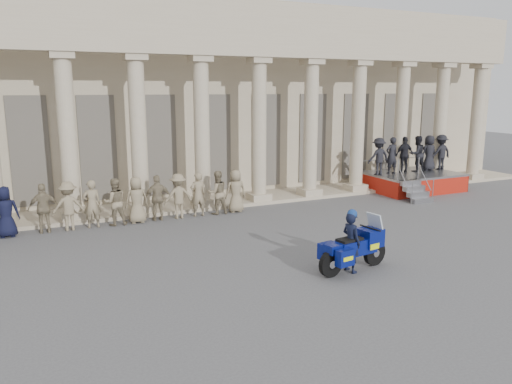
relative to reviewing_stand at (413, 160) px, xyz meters
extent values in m
plane|color=#4B4B4D|center=(-12.16, -7.50, -1.52)|extent=(90.00, 90.00, 0.00)
cube|color=tan|center=(-12.16, 7.50, 2.98)|extent=(40.00, 10.00, 9.00)
cube|color=tan|center=(-12.16, 1.30, -1.45)|extent=(40.00, 2.60, 0.15)
cube|color=tan|center=(-12.16, 0.50, 5.27)|extent=(35.80, 1.00, 1.00)
cube|color=tan|center=(-12.16, 0.50, 6.37)|extent=(35.80, 1.00, 1.20)
cube|color=tan|center=(-16.06, 0.50, -1.22)|extent=(0.90, 0.90, 0.30)
cylinder|color=tan|center=(-16.06, 0.50, 1.73)|extent=(0.64, 0.64, 5.60)
cube|color=tan|center=(-16.06, 0.50, 4.65)|extent=(0.85, 0.85, 0.24)
cube|color=tan|center=(-13.46, 0.50, -1.22)|extent=(0.90, 0.90, 0.30)
cylinder|color=tan|center=(-13.46, 0.50, 1.73)|extent=(0.64, 0.64, 5.60)
cube|color=tan|center=(-13.46, 0.50, 4.65)|extent=(0.85, 0.85, 0.24)
cube|color=tan|center=(-10.86, 0.50, -1.22)|extent=(0.90, 0.90, 0.30)
cylinder|color=tan|center=(-10.86, 0.50, 1.73)|extent=(0.64, 0.64, 5.60)
cube|color=tan|center=(-10.86, 0.50, 4.65)|extent=(0.85, 0.85, 0.24)
cube|color=tan|center=(-8.26, 0.50, -1.22)|extent=(0.90, 0.90, 0.30)
cylinder|color=tan|center=(-8.26, 0.50, 1.73)|extent=(0.64, 0.64, 5.60)
cube|color=tan|center=(-8.26, 0.50, 4.65)|extent=(0.85, 0.85, 0.24)
cube|color=tan|center=(-5.66, 0.50, -1.22)|extent=(0.90, 0.90, 0.30)
cylinder|color=tan|center=(-5.66, 0.50, 1.73)|extent=(0.64, 0.64, 5.60)
cube|color=tan|center=(-5.66, 0.50, 4.65)|extent=(0.85, 0.85, 0.24)
cube|color=tan|center=(-3.06, 0.50, -1.22)|extent=(0.90, 0.90, 0.30)
cylinder|color=tan|center=(-3.06, 0.50, 1.73)|extent=(0.64, 0.64, 5.60)
cube|color=tan|center=(-3.06, 0.50, 4.65)|extent=(0.85, 0.85, 0.24)
cube|color=tan|center=(-0.46, 0.50, -1.22)|extent=(0.90, 0.90, 0.30)
cylinder|color=tan|center=(-0.46, 0.50, 1.73)|extent=(0.64, 0.64, 5.60)
cube|color=tan|center=(-0.46, 0.50, 4.65)|extent=(0.85, 0.85, 0.24)
cube|color=tan|center=(2.14, 0.50, -1.22)|extent=(0.90, 0.90, 0.30)
cylinder|color=tan|center=(2.14, 0.50, 1.73)|extent=(0.64, 0.64, 5.60)
cube|color=tan|center=(2.14, 0.50, 4.65)|extent=(0.85, 0.85, 0.24)
cube|color=tan|center=(4.74, 0.50, -1.22)|extent=(0.90, 0.90, 0.30)
cylinder|color=tan|center=(4.74, 0.50, 1.73)|extent=(0.64, 0.64, 5.60)
cube|color=tan|center=(4.74, 0.50, 4.65)|extent=(0.85, 0.85, 0.24)
cube|color=black|center=(-17.36, 2.52, 1.03)|extent=(1.30, 0.12, 4.20)
cube|color=black|center=(-14.76, 2.52, 1.03)|extent=(1.30, 0.12, 4.20)
cube|color=black|center=(-12.16, 2.52, 1.03)|extent=(1.30, 0.12, 4.20)
cube|color=black|center=(-9.56, 2.52, 1.03)|extent=(1.30, 0.12, 4.20)
cube|color=black|center=(-6.96, 2.52, 1.03)|extent=(1.30, 0.12, 4.20)
cube|color=black|center=(-4.36, 2.52, 1.03)|extent=(1.30, 0.12, 4.20)
cube|color=black|center=(-1.76, 2.52, 1.03)|extent=(1.30, 0.12, 4.20)
cube|color=black|center=(0.84, 2.52, 1.03)|extent=(1.30, 0.12, 4.20)
cube|color=black|center=(3.44, 2.52, 1.03)|extent=(1.30, 0.12, 4.20)
imported|color=black|center=(-18.31, -0.61, -0.64)|extent=(0.87, 0.56, 1.77)
imported|color=#85765B|center=(-17.10, -0.61, -0.64)|extent=(1.04, 0.43, 1.77)
imported|color=#85765B|center=(-16.29, -0.61, -0.64)|extent=(1.14, 0.66, 1.77)
imported|color=#85765B|center=(-15.48, -0.61, -0.64)|extent=(0.65, 0.42, 1.77)
imported|color=#85765B|center=(-14.67, -0.61, -0.64)|extent=(0.86, 0.67, 1.77)
imported|color=#85765B|center=(-13.87, -0.61, -0.64)|extent=(0.87, 0.56, 1.77)
imported|color=#85765B|center=(-13.06, -0.61, -0.64)|extent=(1.04, 0.43, 1.77)
imported|color=#85765B|center=(-12.25, -0.61, -0.64)|extent=(1.14, 0.66, 1.77)
imported|color=#85765B|center=(-11.44, -0.61, -0.64)|extent=(0.65, 0.42, 1.77)
imported|color=#85765B|center=(-10.63, -0.61, -0.64)|extent=(0.86, 0.67, 1.77)
imported|color=#85765B|center=(-9.82, -0.61, -0.64)|extent=(0.87, 0.56, 1.77)
cube|color=gray|center=(-0.02, -0.06, -0.69)|extent=(4.38, 3.13, 0.10)
cube|color=maroon|center=(-0.02, -1.60, -1.13)|extent=(4.38, 0.04, 0.79)
cube|color=maroon|center=(-2.19, -0.06, -1.13)|extent=(0.04, 3.13, 0.79)
cube|color=maroon|center=(2.15, -0.06, -1.13)|extent=(0.04, 3.13, 0.79)
cube|color=gray|center=(-1.61, -2.52, -1.41)|extent=(1.10, 0.28, 0.22)
cube|color=gray|center=(-1.61, -2.24, -1.19)|extent=(1.10, 0.28, 0.22)
cube|color=gray|center=(-1.61, -1.96, -0.97)|extent=(1.10, 0.28, 0.22)
cube|color=gray|center=(-1.61, -1.68, -0.75)|extent=(1.10, 0.28, 0.22)
cylinder|color=gray|center=(-0.02, 1.46, -0.14)|extent=(4.38, 0.04, 0.04)
imported|color=black|center=(-2.02, 0.14, 0.26)|extent=(1.16, 0.67, 1.80)
imported|color=black|center=(-1.22, 0.14, 0.26)|extent=(0.66, 0.43, 1.80)
imported|color=black|center=(-0.42, 0.14, 0.26)|extent=(1.06, 0.44, 1.80)
imported|color=black|center=(0.38, 0.14, 0.26)|extent=(0.88, 0.68, 1.80)
imported|color=black|center=(1.18, 0.14, 0.26)|extent=(0.88, 0.57, 1.80)
imported|color=black|center=(1.98, 0.14, 0.26)|extent=(1.16, 0.67, 1.80)
cylinder|color=black|center=(-8.63, -8.14, -1.15)|extent=(0.75, 0.27, 0.74)
cylinder|color=black|center=(-10.29, -8.40, -1.15)|extent=(0.75, 0.27, 0.74)
cube|color=navy|center=(-9.40, -8.26, -0.83)|extent=(1.34, 0.66, 0.42)
cube|color=navy|center=(-8.85, -8.18, -0.65)|extent=(0.70, 0.67, 0.50)
cube|color=silver|center=(-8.85, -8.18, -0.91)|extent=(0.30, 0.37, 0.13)
cube|color=#B2BFCC|center=(-8.66, -8.15, -0.27)|extent=(0.31, 0.54, 0.60)
cube|color=black|center=(-9.62, -8.30, -0.61)|extent=(0.78, 0.49, 0.11)
cube|color=navy|center=(-10.23, -8.39, -0.74)|extent=(0.45, 0.44, 0.25)
cube|color=navy|center=(-10.06, -8.73, -0.91)|extent=(0.54, 0.32, 0.45)
cube|color=#DCED0C|center=(-10.06, -8.73, -0.91)|extent=(0.37, 0.32, 0.11)
cube|color=navy|center=(-10.18, -8.02, -0.91)|extent=(0.54, 0.32, 0.45)
cube|color=#DCED0C|center=(-10.18, -8.02, -0.91)|extent=(0.37, 0.32, 0.11)
cylinder|color=silver|center=(-10.00, -8.08, -1.19)|extent=(0.68, 0.21, 0.11)
cylinder|color=black|center=(-8.85, -8.18, -0.38)|extent=(0.16, 0.78, 0.04)
imported|color=black|center=(-9.57, -8.29, -0.67)|extent=(0.50, 0.67, 1.70)
sphere|color=navy|center=(-9.57, -8.29, 0.12)|extent=(0.28, 0.28, 0.28)
camera|label=1|loc=(-17.47, -19.14, 3.46)|focal=35.00mm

